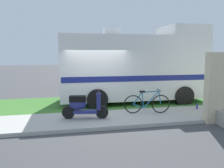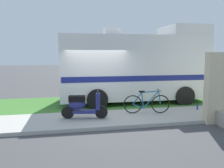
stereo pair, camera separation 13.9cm
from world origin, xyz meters
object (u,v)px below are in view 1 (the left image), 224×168
at_px(motorhome_rv, 135,66).
at_px(bicycle, 147,103).
at_px(pickup_truck_near, 109,75).
at_px(scooter, 83,106).
at_px(bottle_spare, 197,106).

xyz_separation_m(motorhome_rv, bicycle, (-0.28, -2.46, -1.24)).
height_order(bicycle, pickup_truck_near, pickup_truck_near).
relative_size(motorhome_rv, bicycle, 3.93).
bearing_deg(scooter, bottle_spare, 4.39).
xyz_separation_m(motorhome_rv, bottle_spare, (1.92, -2.32, -1.51)).
bearing_deg(pickup_truck_near, bottle_spare, -70.36).
bearing_deg(motorhome_rv, scooter, -135.10).
bearing_deg(bottle_spare, pickup_truck_near, 109.64).
height_order(bicycle, bottle_spare, bicycle).
xyz_separation_m(bicycle, bottle_spare, (2.20, 0.14, -0.27)).
height_order(motorhome_rv, bottle_spare, motorhome_rv).
relative_size(motorhome_rv, bottle_spare, 25.18).
bearing_deg(motorhome_rv, bicycle, -96.50).
height_order(pickup_truck_near, bottle_spare, pickup_truck_near).
distance_m(motorhome_rv, pickup_truck_near, 4.32).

